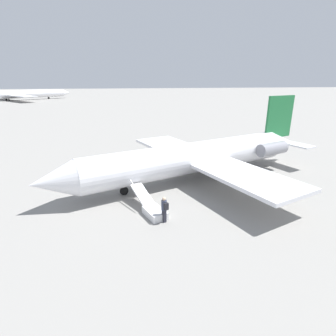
{
  "coord_description": "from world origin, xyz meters",
  "views": [
    {
      "loc": [
        6.88,
        21.4,
        8.63
      ],
      "look_at": [
        2.61,
        1.74,
        1.91
      ],
      "focal_mm": 28.0,
      "sensor_mm": 36.0,
      "label": 1
    }
  ],
  "objects_px": {
    "airplane_far_center": "(15,94)",
    "boarding_stairs": "(152,209)",
    "airplane_main": "(201,156)",
    "passenger": "(164,208)"
  },
  "relations": [
    {
      "from": "airplane_far_center",
      "to": "boarding_stairs",
      "type": "height_order",
      "value": "airplane_far_center"
    },
    {
      "from": "airplane_far_center",
      "to": "boarding_stairs",
      "type": "relative_size",
      "value": 10.82
    },
    {
      "from": "airplane_main",
      "to": "passenger",
      "type": "height_order",
      "value": "airplane_main"
    },
    {
      "from": "airplane_main",
      "to": "airplane_far_center",
      "type": "distance_m",
      "value": 123.47
    },
    {
      "from": "airplane_far_center",
      "to": "passenger",
      "type": "relative_size",
      "value": 25.69
    },
    {
      "from": "airplane_far_center",
      "to": "passenger",
      "type": "bearing_deg",
      "value": -105.67
    },
    {
      "from": "boarding_stairs",
      "to": "passenger",
      "type": "distance_m",
      "value": 1.52
    },
    {
      "from": "boarding_stairs",
      "to": "airplane_main",
      "type": "bearing_deg",
      "value": -60.73
    },
    {
      "from": "airplane_main",
      "to": "passenger",
      "type": "xyz_separation_m",
      "value": [
        4.82,
        7.1,
        -1.15
      ]
    },
    {
      "from": "airplane_far_center",
      "to": "passenger",
      "type": "xyz_separation_m",
      "value": [
        -44.55,
        120.27,
        -1.75
      ]
    }
  ]
}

